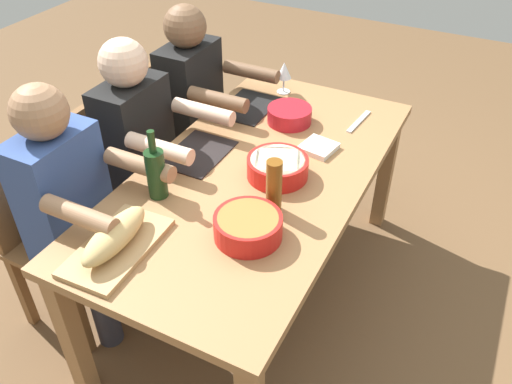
{
  "coord_description": "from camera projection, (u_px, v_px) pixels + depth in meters",
  "views": [
    {
      "loc": [
        1.6,
        0.81,
        2.01
      ],
      "look_at": [
        0.0,
        0.0,
        0.63
      ],
      "focal_mm": 37.1,
      "sensor_mm": 36.0,
      "label": 1
    }
  ],
  "objects": [
    {
      "name": "diner_near_center",
      "position": [
        144.0,
        145.0,
        2.43
      ],
      "size": [
        0.41,
        0.53,
        1.2
      ],
      "color": "#2D2D38",
      "rests_on": "ground_plane"
    },
    {
      "name": "cutting_board",
      "position": [
        117.0,
        247.0,
        1.82
      ],
      "size": [
        0.41,
        0.24,
        0.02
      ],
      "primitive_type": "cube",
      "rotation": [
        0.0,
        0.0,
        0.04
      ],
      "color": "tan",
      "rests_on": "dining_table"
    },
    {
      "name": "placemat_near_left",
      "position": [
        248.0,
        107.0,
        2.63
      ],
      "size": [
        0.32,
        0.23,
        0.01
      ],
      "primitive_type": "cube",
      "color": "black",
      "rests_on": "dining_table"
    },
    {
      "name": "dining_table",
      "position": [
        256.0,
        188.0,
        2.25
      ],
      "size": [
        1.71,
        0.89,
        0.74
      ],
      "color": "#9E7044",
      "rests_on": "ground_plane"
    },
    {
      "name": "chair_near_left",
      "position": [
        173.0,
        129.0,
        2.96
      ],
      "size": [
        0.4,
        0.4,
        0.85
      ],
      "color": "brown",
      "rests_on": "ground_plane"
    },
    {
      "name": "napkin_stack",
      "position": [
        319.0,
        147.0,
        2.32
      ],
      "size": [
        0.16,
        0.16,
        0.02
      ],
      "primitive_type": "cube",
      "rotation": [
        0.0,
        0.0,
        -0.17
      ],
      "color": "white",
      "rests_on": "dining_table"
    },
    {
      "name": "bread_loaf",
      "position": [
        115.0,
        235.0,
        1.79
      ],
      "size": [
        0.32,
        0.12,
        0.09
      ],
      "primitive_type": "ellipsoid",
      "rotation": [
        0.0,
        0.0,
        0.04
      ],
      "color": "tan",
      "rests_on": "cutting_board"
    },
    {
      "name": "wine_glass",
      "position": [
        284.0,
        72.0,
        2.69
      ],
      "size": [
        0.08,
        0.08,
        0.17
      ],
      "color": "silver",
      "rests_on": "dining_table"
    },
    {
      "name": "chair_near_center",
      "position": [
        119.0,
        173.0,
        2.63
      ],
      "size": [
        0.4,
        0.4,
        0.85
      ],
      "color": "brown",
      "rests_on": "ground_plane"
    },
    {
      "name": "chair_near_right",
      "position": [
        50.0,
        229.0,
        2.3
      ],
      "size": [
        0.4,
        0.4,
        0.85
      ],
      "color": "brown",
      "rests_on": "ground_plane"
    },
    {
      "name": "carving_knife",
      "position": [
        359.0,
        121.0,
        2.51
      ],
      "size": [
        0.23,
        0.05,
        0.01
      ],
      "primitive_type": "cube",
      "rotation": [
        0.0,
        0.0,
        3.04
      ],
      "color": "silver",
      "rests_on": "dining_table"
    },
    {
      "name": "serving_bowl_greens",
      "position": [
        289.0,
        114.0,
        2.49
      ],
      "size": [
        0.21,
        0.21,
        0.08
      ],
      "color": "#B21923",
      "rests_on": "dining_table"
    },
    {
      "name": "diner_near_left",
      "position": [
        198.0,
        102.0,
        2.77
      ],
      "size": [
        0.41,
        0.53,
        1.2
      ],
      "color": "#2D2D38",
      "rests_on": "ground_plane"
    },
    {
      "name": "serving_bowl_fruit",
      "position": [
        248.0,
        225.0,
        1.85
      ],
      "size": [
        0.24,
        0.24,
        0.09
      ],
      "color": "red",
      "rests_on": "dining_table"
    },
    {
      "name": "wine_bottle",
      "position": [
        156.0,
        172.0,
        2.01
      ],
      "size": [
        0.08,
        0.08,
        0.29
      ],
      "color": "#193819",
      "rests_on": "dining_table"
    },
    {
      "name": "ground_plane",
      "position": [
        256.0,
        291.0,
        2.65
      ],
      "size": [
        8.0,
        8.0,
        0.0
      ],
      "primitive_type": "plane",
      "color": "brown"
    },
    {
      "name": "serving_bowl_pasta",
      "position": [
        278.0,
        166.0,
        2.14
      ],
      "size": [
        0.25,
        0.25,
        0.08
      ],
      "color": "red",
      "rests_on": "dining_table"
    },
    {
      "name": "beer_bottle",
      "position": [
        274.0,
        187.0,
        1.93
      ],
      "size": [
        0.06,
        0.06,
        0.22
      ],
      "primitive_type": "cylinder",
      "color": "brown",
      "rests_on": "dining_table"
    },
    {
      "name": "placemat_near_center",
      "position": [
        198.0,
        153.0,
        2.3
      ],
      "size": [
        0.32,
        0.23,
        0.01
      ],
      "primitive_type": "cube",
      "color": "black",
      "rests_on": "dining_table"
    },
    {
      "name": "diner_near_right",
      "position": [
        72.0,
        202.0,
        2.1
      ],
      "size": [
        0.41,
        0.53,
        1.2
      ],
      "color": "#2D2D38",
      "rests_on": "ground_plane"
    }
  ]
}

